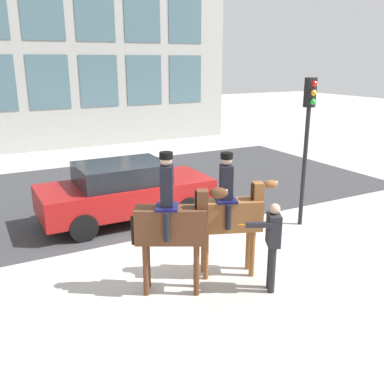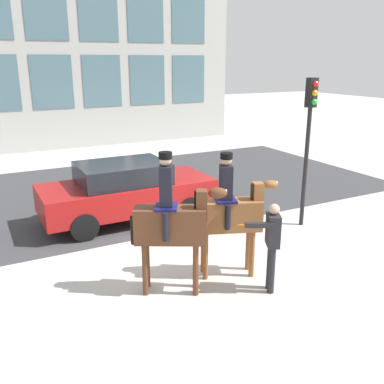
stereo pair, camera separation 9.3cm
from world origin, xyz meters
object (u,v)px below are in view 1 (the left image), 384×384
Objects in this scene: pedestrian_bystander at (272,240)px; traffic_light at (308,129)px; mounted_horse_companion at (230,212)px; mounted_horse_lead at (173,221)px; street_car_near_lane at (125,191)px.

pedestrian_bystander is 0.46× the size of traffic_light.
pedestrian_bystander is (0.33, -0.94, -0.32)m from mounted_horse_companion.
traffic_light is at bearing 46.69° from mounted_horse_lead.
pedestrian_bystander reaches higher than street_car_near_lane.
mounted_horse_lead is at bearing -161.41° from traffic_light.
traffic_light is (3.24, 1.45, 1.23)m from mounted_horse_companion.
traffic_light is at bearing 44.80° from mounted_horse_companion.
traffic_light is at bearing -32.22° from street_car_near_lane.
traffic_light reaches higher than street_car_near_lane.
street_car_near_lane is at bearing -49.66° from pedestrian_bystander.
mounted_horse_companion reaches higher than street_car_near_lane.
mounted_horse_companion is 1.46× the size of pedestrian_bystander.
pedestrian_bystander is 0.38× the size of street_car_near_lane.
traffic_light is (4.55, 1.53, 1.16)m from mounted_horse_lead.
pedestrian_bystander is at bearing -77.10° from street_car_near_lane.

